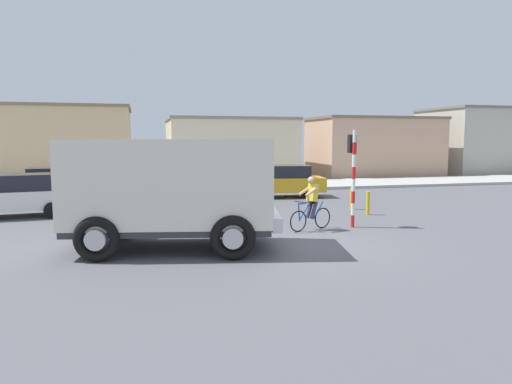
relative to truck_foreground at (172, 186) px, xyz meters
name	(u,v)px	position (x,y,z in m)	size (l,w,h in m)	color
ground_plane	(301,244)	(3.47, -0.37, -1.67)	(120.00, 120.00, 0.00)	#56565B
sidewalk_far	(214,187)	(3.47, 14.84, -1.59)	(80.00, 5.00, 0.16)	#ADADA8
truck_foreground	(172,186)	(0.00, 0.00, 0.00)	(5.80, 3.60, 2.90)	silver
cyclist	(311,203)	(4.46, 1.46, -0.80)	(1.62, 0.75, 1.72)	black
traffic_light_pole	(353,165)	(5.97, 1.65, 0.40)	(0.24, 0.43, 3.20)	red
car_red_near	(284,181)	(6.21, 9.71, -0.85)	(4.17, 2.23, 1.60)	gold
car_white_mid	(18,195)	(-5.27, 6.57, -0.85)	(4.18, 2.25, 1.60)	white
car_far_side	(58,184)	(-4.52, 10.58, -0.85)	(4.09, 2.06, 1.60)	gold
pedestrian_near_kerb	(220,180)	(3.08, 10.50, -0.82)	(0.34, 0.22, 1.62)	#2D334C
bollard_near	(368,203)	(7.66, 3.72, -1.22)	(0.14, 0.14, 0.90)	gold
bollard_far	(352,199)	(7.66, 5.12, -1.22)	(0.14, 0.14, 0.90)	gold
building_corner_left	(52,144)	(-6.73, 22.76, 0.92)	(10.85, 7.21, 5.17)	#D1B284
building_mid_block	(230,149)	(5.67, 21.03, 0.54)	(9.04, 6.21, 4.42)	beige
building_corner_right	(373,147)	(17.10, 20.72, 0.63)	(9.66, 5.74, 4.59)	tan
building_set_back	(491,141)	(28.90, 21.73, 1.09)	(11.09, 6.96, 5.51)	#B2AD9E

